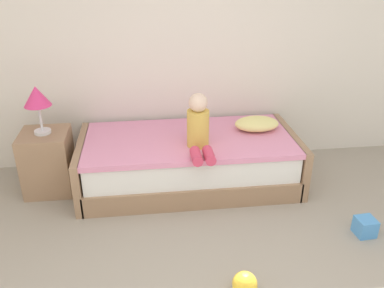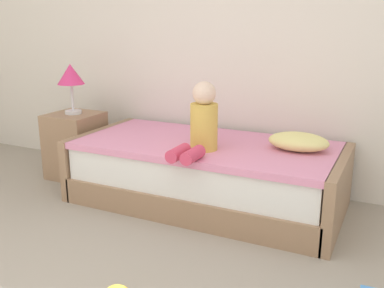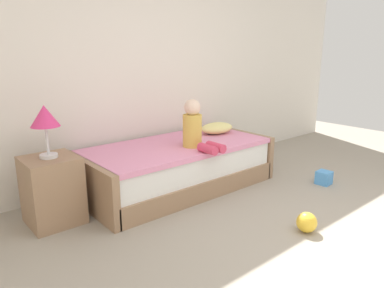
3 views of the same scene
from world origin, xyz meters
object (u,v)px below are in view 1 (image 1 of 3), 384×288
(nightstand, at_px, (48,162))
(pillow, at_px, (257,124))
(table_lamp, at_px, (37,99))
(toy_ball, at_px, (245,284))
(toy_block, at_px, (365,227))
(bed, at_px, (189,161))
(child_figure, at_px, (199,127))

(nightstand, xyz_separation_m, pillow, (2.04, 0.05, 0.26))
(nightstand, bearing_deg, table_lamp, 180.00)
(toy_ball, height_order, toy_block, toy_ball)
(table_lamp, xyz_separation_m, toy_block, (2.69, -1.05, -0.86))
(bed, xyz_separation_m, toy_ball, (0.20, -1.51, -0.16))
(pillow, bearing_deg, child_figure, -152.49)
(toy_ball, xyz_separation_m, toy_block, (1.14, 0.50, -0.01))
(bed, relative_size, child_figure, 4.14)
(nightstand, xyz_separation_m, child_figure, (1.41, -0.28, 0.40))
(nightstand, xyz_separation_m, toy_ball, (1.55, -1.55, -0.21))
(table_lamp, distance_m, child_figure, 1.46)
(nightstand, xyz_separation_m, table_lamp, (-0.00, 0.00, 0.64))
(pillow, bearing_deg, table_lamp, -178.51)
(toy_ball, bearing_deg, pillow, 73.01)
(bed, height_order, table_lamp, table_lamp)
(pillow, xyz_separation_m, toy_block, (0.65, -1.10, -0.49))
(nightstand, height_order, toy_block, nightstand)
(bed, bearing_deg, toy_ball, -82.32)
(table_lamp, relative_size, toy_ball, 2.61)
(pillow, bearing_deg, toy_block, -59.63)
(bed, distance_m, nightstand, 1.35)
(bed, bearing_deg, pillow, 8.20)
(child_figure, distance_m, pillow, 0.72)
(bed, distance_m, toy_block, 1.68)
(nightstand, relative_size, table_lamp, 1.33)
(table_lamp, relative_size, child_figure, 0.88)
(bed, bearing_deg, toy_block, -36.81)
(nightstand, bearing_deg, bed, -1.99)
(table_lamp, relative_size, toy_block, 2.97)
(table_lamp, xyz_separation_m, child_figure, (1.41, -0.28, -0.23))
(table_lamp, bearing_deg, toy_block, -21.31)
(toy_ball, relative_size, toy_block, 1.14)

